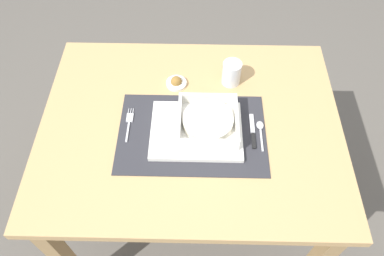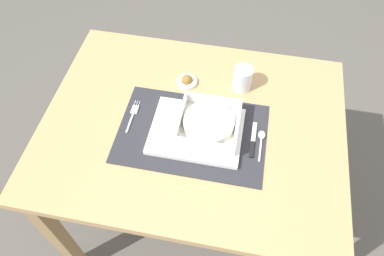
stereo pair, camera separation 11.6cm
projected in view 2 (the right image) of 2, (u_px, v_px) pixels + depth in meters
The scene contains 10 objects.
ground_plane at pixel (192, 212), 1.81m from camera, with size 6.00×6.00×0.00m, color #59544C.
dining_table at pixel (193, 141), 1.29m from camera, with size 0.99×0.77×0.74m.
placemat at pixel (192, 133), 1.19m from camera, with size 0.48×0.32×0.00m, color #2D2D33.
serving_plate at pixel (196, 131), 1.18m from camera, with size 0.29×0.23×0.02m, color white.
porridge_bowl at pixel (209, 124), 1.16m from camera, with size 0.19×0.19×0.05m.
fork at pixel (133, 114), 1.23m from camera, with size 0.02×0.14×0.00m.
spoon at pixel (261, 138), 1.17m from camera, with size 0.02×0.11×0.01m.
butter_knife at pixel (253, 142), 1.16m from camera, with size 0.01×0.14×0.01m.
drinking_glass at pixel (242, 79), 1.27m from camera, with size 0.07×0.07×0.09m.
condiment_saucer at pixel (187, 81), 1.31m from camera, with size 0.07×0.07×0.04m.
Camera 2 is at (0.14, -0.71, 1.71)m, focal length 34.38 mm.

